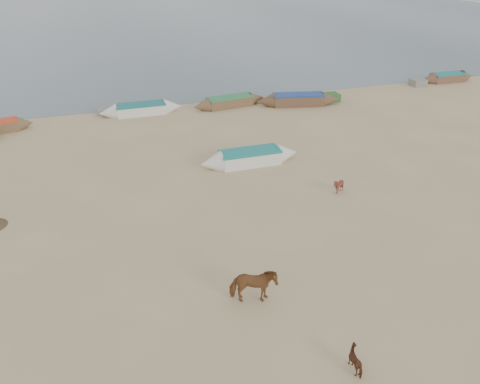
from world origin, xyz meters
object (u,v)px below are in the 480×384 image
Objects in this scene: near_canoe at (250,157)px; calf_front at (338,186)px; cow_adult at (253,286)px; calf_right at (358,360)px.

calf_front is at bearing -56.80° from near_canoe.
near_canoe is (-3.24, 4.93, 0.02)m from calf_front.
cow_adult is 0.28× the size of near_canoe.
cow_adult reaches higher than calf_front.
near_canoe reaches higher than calf_right.
calf_front is 0.14× the size of near_canoe.
cow_adult is at bearing -108.73° from near_canoe.
calf_right is (-5.10, -10.60, -0.06)m from calf_front.
calf_right is 15.65m from near_canoe.
cow_adult is 12.26m from near_canoe.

